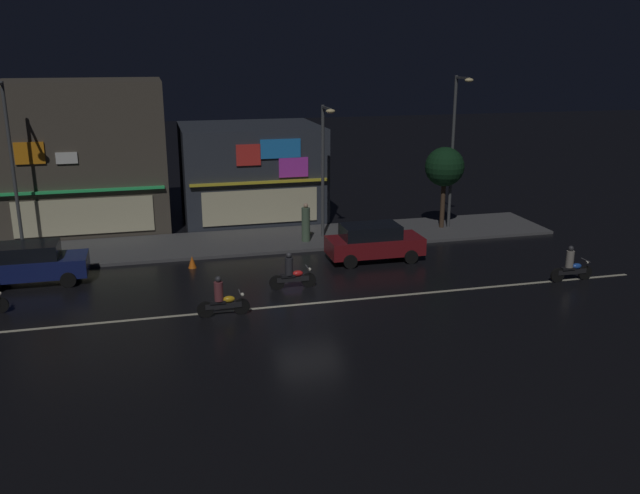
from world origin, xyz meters
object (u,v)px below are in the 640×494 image
parked_car_near_kerb (373,242)px  streetlamp_west (10,156)px  motorcycle_trailing_far (571,266)px  traffic_cone (192,262)px  pedestrian_on_sidewalk (306,224)px  streetlamp_east (455,141)px  parked_car_trailing (31,263)px  motorcycle_opposite_lane (291,274)px  streetlamp_mid (324,160)px  motorcycle_following (222,299)px

parked_car_near_kerb → streetlamp_west: bearing=-16.8°
streetlamp_west → motorcycle_trailing_far: size_ratio=4.08×
traffic_cone → streetlamp_west: bearing=153.1°
pedestrian_on_sidewalk → traffic_cone: 6.26m
streetlamp_west → streetlamp_east: bearing=-2.1°
streetlamp_west → pedestrian_on_sidewalk: 13.79m
parked_car_trailing → motorcycle_opposite_lane: parked_car_trailing is taller
streetlamp_mid → motorcycle_following: (-6.06, -8.78, -3.40)m
pedestrian_on_sidewalk → parked_car_trailing: 12.53m
streetlamp_east → motorcycle_trailing_far: bearing=-80.8°
streetlamp_mid → motorcycle_trailing_far: streetlamp_mid is taller
parked_car_near_kerb → traffic_cone: size_ratio=7.82×
pedestrian_on_sidewalk → motorcycle_trailing_far: pedestrian_on_sidewalk is taller
pedestrian_on_sidewalk → parked_car_near_kerb: bearing=-27.6°
motorcycle_trailing_far → traffic_cone: size_ratio=3.45×
streetlamp_west → motorcycle_following: (8.19, -9.70, -4.04)m
streetlamp_west → pedestrian_on_sidewalk: size_ratio=4.07×
streetlamp_east → parked_car_near_kerb: 7.85m
streetlamp_mid → parked_car_near_kerb: size_ratio=1.52×
streetlamp_mid → parked_car_near_kerb: 5.11m
motorcycle_opposite_lane → traffic_cone: (-3.68, 3.68, -0.36)m
streetlamp_west → streetlamp_mid: 14.29m
streetlamp_west → motorcycle_following: streetlamp_west is taller
streetlamp_east → parked_car_near_kerb: (-5.60, -3.93, -3.84)m
motorcycle_trailing_far → pedestrian_on_sidewalk: bearing=-47.3°
streetlamp_mid → pedestrian_on_sidewalk: size_ratio=3.43×
streetlamp_west → motorcycle_trailing_far: streetlamp_west is taller
streetlamp_west → motorcycle_trailing_far: (22.59, -9.42, -4.04)m
streetlamp_mid → motorcycle_trailing_far: (8.34, -8.50, -3.40)m
motorcycle_following → parked_car_trailing: bearing=-34.8°
motorcycle_following → motorcycle_opposite_lane: 3.73m
streetlamp_west → streetlamp_mid: bearing=-3.7°
streetlamp_mid → motorcycle_opposite_lane: bearing=-114.8°
motorcycle_following → pedestrian_on_sidewalk: bearing=-118.3°
parked_car_near_kerb → parked_car_trailing: 14.56m
streetlamp_east → parked_car_trailing: streetlamp_east is taller
parked_car_near_kerb → motorcycle_trailing_far: bearing=146.0°
motorcycle_trailing_far → traffic_cone: motorcycle_trailing_far is taller
motorcycle_following → traffic_cone: 5.93m
streetlamp_mid → traffic_cone: streetlamp_mid is taller
traffic_cone → motorcycle_following: bearing=-83.5°
parked_car_near_kerb → motorcycle_following: 8.93m
motorcycle_opposite_lane → motorcycle_following: bearing=-141.4°
parked_car_near_kerb → traffic_cone: 8.14m
streetlamp_mid → traffic_cone: 8.23m
parked_car_near_kerb → motorcycle_following: parked_car_near_kerb is taller
streetlamp_west → streetlamp_mid: size_ratio=1.19×
parked_car_near_kerb → motorcycle_following: bearing=34.1°
streetlamp_west → streetlamp_east: 21.20m
traffic_cone → parked_car_near_kerb: bearing=-6.2°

